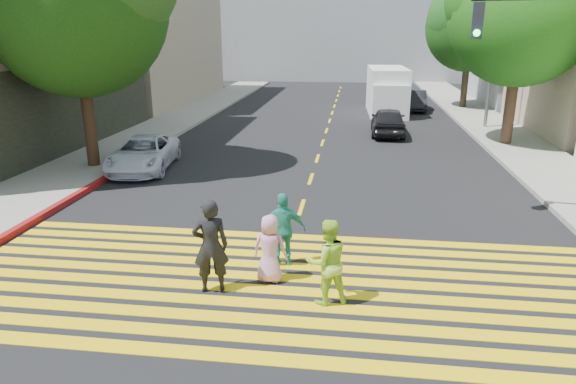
% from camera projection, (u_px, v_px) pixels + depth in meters
% --- Properties ---
extents(ground, '(120.00, 120.00, 0.00)m').
position_uv_depth(ground, '(266.00, 317.00, 9.12)').
color(ground, black).
extents(sidewalk_left, '(3.00, 40.00, 0.15)m').
position_uv_depth(sidewalk_left, '(190.00, 114.00, 30.97)').
color(sidewalk_left, gray).
rests_on(sidewalk_left, ground).
extents(sidewalk_right, '(3.00, 60.00, 0.15)m').
position_uv_depth(sidewalk_right, '(518.00, 147.00, 22.23)').
color(sidewalk_right, gray).
rests_on(sidewalk_right, ground).
extents(curb_red, '(0.20, 8.00, 0.16)m').
position_uv_depth(curb_red, '(77.00, 195.00, 15.64)').
color(curb_red, maroon).
rests_on(curb_red, ground).
extents(crosswalk, '(13.40, 5.30, 0.01)m').
position_uv_depth(crosswalk, '(277.00, 283.00, 10.33)').
color(crosswalk, yellow).
rests_on(crosswalk, ground).
extents(lane_line, '(0.12, 34.40, 0.01)m').
position_uv_depth(lane_line, '(331.00, 117.00, 30.40)').
color(lane_line, yellow).
rests_on(lane_line, ground).
extents(building_left_tan, '(12.00, 16.00, 10.00)m').
position_uv_depth(building_left_tan, '(109.00, 29.00, 36.10)').
color(building_left_tan, tan).
rests_on(building_left_tan, ground).
extents(building_right_grey, '(10.00, 10.00, 10.00)m').
position_uv_depth(building_right_grey, '(564.00, 29.00, 34.12)').
color(building_right_grey, gray).
rests_on(building_right_grey, ground).
extents(backdrop_block, '(30.00, 8.00, 12.00)m').
position_uv_depth(backdrop_block, '(345.00, 19.00, 52.71)').
color(backdrop_block, gray).
rests_on(backdrop_block, ground).
extents(tree_right_near, '(7.61, 7.29, 8.66)m').
position_uv_depth(tree_right_near, '(525.00, 5.00, 20.93)').
color(tree_right_near, '#47311C').
rests_on(tree_right_near, ground).
extents(tree_right_far, '(7.21, 7.19, 8.01)m').
position_uv_depth(tree_right_far, '(472.00, 22.00, 31.88)').
color(tree_right_far, black).
rests_on(tree_right_far, ground).
extents(pedestrian_man, '(0.79, 0.63, 1.88)m').
position_uv_depth(pedestrian_man, '(211.00, 246.00, 9.80)').
color(pedestrian_man, black).
rests_on(pedestrian_man, ground).
extents(pedestrian_woman, '(0.98, 0.87, 1.65)m').
position_uv_depth(pedestrian_woman, '(327.00, 262.00, 9.39)').
color(pedestrian_woman, '#B1E43E').
rests_on(pedestrian_woman, ground).
extents(pedestrian_child, '(0.74, 0.53, 1.41)m').
position_uv_depth(pedestrian_child, '(270.00, 248.00, 10.26)').
color(pedestrian_child, '#CF8DB9').
rests_on(pedestrian_child, ground).
extents(pedestrian_extra, '(1.02, 0.59, 1.63)m').
position_uv_depth(pedestrian_extra, '(284.00, 230.00, 10.93)').
color(pedestrian_extra, teal).
rests_on(pedestrian_extra, ground).
extents(white_sedan, '(2.53, 4.51, 1.19)m').
position_uv_depth(white_sedan, '(143.00, 153.00, 18.68)').
color(white_sedan, white).
rests_on(white_sedan, ground).
extents(dark_car_near, '(1.66, 4.00, 1.35)m').
position_uv_depth(dark_car_near, '(388.00, 121.00, 24.90)').
color(dark_car_near, black).
rests_on(dark_car_near, ground).
extents(silver_car, '(1.98, 4.24, 1.20)m').
position_uv_depth(silver_car, '(385.00, 94.00, 36.54)').
color(silver_car, gray).
rests_on(silver_car, ground).
extents(dark_car_parked, '(1.56, 3.85, 1.24)m').
position_uv_depth(dark_car_parked, '(415.00, 101.00, 32.67)').
color(dark_car_parked, black).
rests_on(dark_car_parked, ground).
extents(white_van, '(2.39, 5.87, 2.73)m').
position_uv_depth(white_van, '(387.00, 92.00, 31.23)').
color(white_van, white).
rests_on(white_van, ground).
extents(street_lamp, '(2.10, 0.23, 9.33)m').
position_uv_depth(street_lamp, '(493.00, 20.00, 24.92)').
color(street_lamp, gray).
rests_on(street_lamp, ground).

